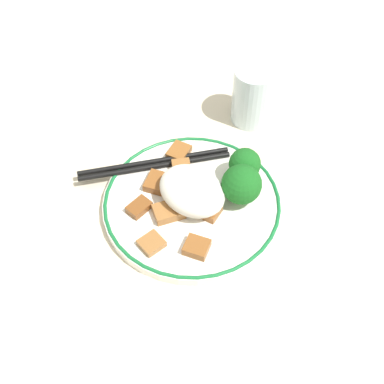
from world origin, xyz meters
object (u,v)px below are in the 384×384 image
plate (192,204)px  drinking_glass (253,95)px  broccoli_back_center (245,165)px  chopsticks (154,164)px  broccoli_back_left (242,185)px

plate → drinking_glass: size_ratio=2.60×
broccoli_back_center → chopsticks: broccoli_back_center is taller
broccoli_back_left → chopsticks: size_ratio=0.32×
broccoli_back_center → chopsticks: bearing=31.0°
plate → broccoli_back_center: (-0.03, -0.08, 0.03)m
broccoli_back_left → broccoli_back_center: 0.04m
broccoli_back_left → chopsticks: bearing=14.7°
chopsticks → broccoli_back_center: bearing=-149.0°
broccoli_back_center → drinking_glass: size_ratio=0.56×
plate → drinking_glass: (0.05, -0.19, 0.04)m
plate → drinking_glass: drinking_glass is taller
plate → chopsticks: bearing=-8.5°
plate → broccoli_back_center: size_ratio=4.62×
broccoli_back_left → chopsticks: broccoli_back_left is taller
plate → chopsticks: chopsticks is taller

